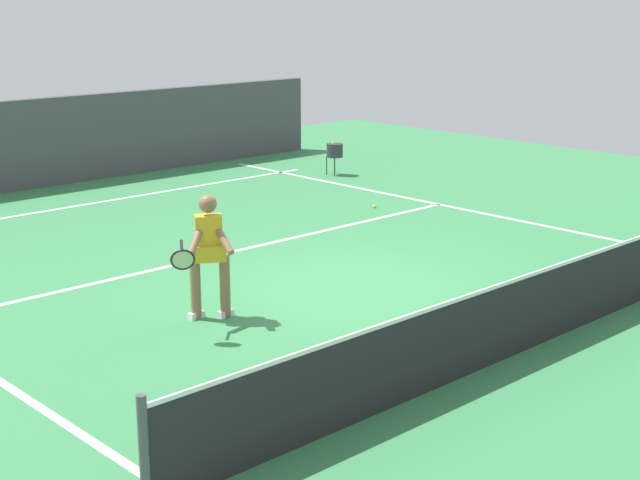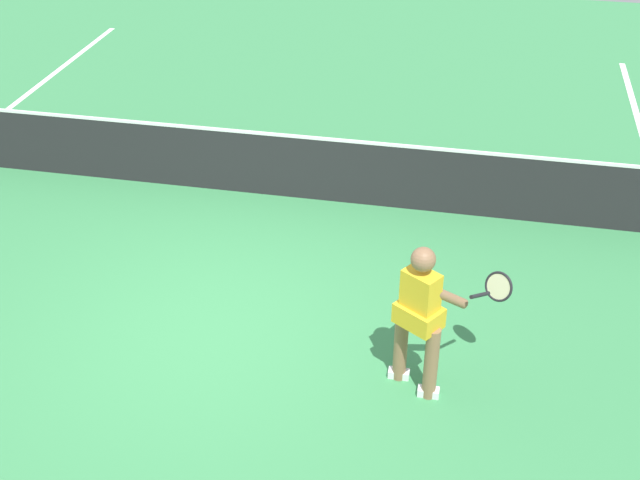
{
  "view_description": "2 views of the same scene",
  "coord_description": "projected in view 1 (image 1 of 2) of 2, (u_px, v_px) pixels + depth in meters",
  "views": [
    {
      "loc": [
        8.7,
        8.47,
        3.86
      ],
      "look_at": [
        0.7,
        -0.04,
        0.81
      ],
      "focal_mm": 52.76,
      "sensor_mm": 36.0,
      "label": 1
    },
    {
      "loc": [
        2.46,
        -6.41,
        5.39
      ],
      "look_at": [
        1.04,
        0.51,
        0.89
      ],
      "focal_mm": 46.65,
      "sensor_mm": 36.0,
      "label": 2
    }
  ],
  "objects": [
    {
      "name": "tennis_ball_near",
      "position": [
        374.0,
        206.0,
        17.59
      ],
      "size": [
        0.07,
        0.07,
        0.07
      ],
      "primitive_type": "sphere",
      "color": "#D1E533",
      "rests_on": "ground"
    },
    {
      "name": "sideline_left_marking",
      "position": [
        562.0,
        229.0,
        15.98
      ],
      "size": [
        0.1,
        17.63,
        0.01
      ],
      "primitive_type": "cube",
      "color": "white",
      "rests_on": "ground"
    },
    {
      "name": "baseline_marking",
      "position": [
        85.0,
        205.0,
        17.87
      ],
      "size": [
        10.87,
        0.1,
        0.01
      ],
      "primitive_type": "cube",
      "color": "white",
      "rests_on": "ground"
    },
    {
      "name": "service_line_marking",
      "position": [
        235.0,
        251.0,
        14.62
      ],
      "size": [
        9.87,
        0.1,
        0.01
      ],
      "primitive_type": "cube",
      "color": "white",
      "rests_on": "ground"
    },
    {
      "name": "sideline_right_marking",
      "position": [
        16.0,
        391.0,
        9.44
      ],
      "size": [
        0.1,
        17.63,
        0.01
      ],
      "primitive_type": "cube",
      "color": "white",
      "rests_on": "ground"
    },
    {
      "name": "tennis_player",
      "position": [
        209.0,
        252.0,
        11.38
      ],
      "size": [
        1.08,
        0.77,
        1.55
      ],
      "color": "#8C6647",
      "rests_on": "ground"
    },
    {
      "name": "ball_hopper",
      "position": [
        335.0,
        151.0,
        20.71
      ],
      "size": [
        0.36,
        0.36,
        0.74
      ],
      "color": "#333338",
      "rests_on": "ground"
    },
    {
      "name": "ground_plane",
      "position": [
        359.0,
        290.0,
        12.71
      ],
      "size": [
        25.52,
        25.52,
        0.0
      ],
      "primitive_type": "plane",
      "color": "#38844C"
    },
    {
      "name": "court_back_wall",
      "position": [
        27.0,
        144.0,
        19.19
      ],
      "size": [
        14.87,
        0.24,
        1.83
      ],
      "primitive_type": "cube",
      "color": "#47474C",
      "rests_on": "ground"
    },
    {
      "name": "court_net",
      "position": [
        539.0,
        307.0,
        10.59
      ],
      "size": [
        10.55,
        0.08,
        0.98
      ],
      "color": "#4C4C51",
      "rests_on": "ground"
    }
  ]
}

